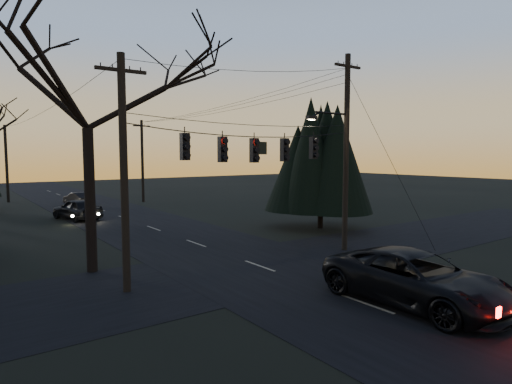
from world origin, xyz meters
TOP-DOWN VIEW (x-y plane):
  - ground_plane at (0.00, 0.00)m, footprint 160.00×160.00m
  - main_road at (0.00, 20.00)m, footprint 8.00×120.00m
  - cross_road at (0.00, 10.00)m, footprint 60.00×7.00m
  - utility_pole_right at (5.50, 10.00)m, footprint 5.00×0.30m
  - utility_pole_left at (-6.00, 10.00)m, footprint 1.80×0.30m
  - utility_pole_far_r at (5.50, 38.00)m, footprint 1.80×0.30m
  - utility_pole_far_l at (-6.00, 46.00)m, footprint 0.30×0.30m
  - span_signal_assembly at (-0.24, 10.00)m, footprint 11.50×0.44m
  - bare_tree_left at (-6.28, 13.50)m, footprint 9.74×9.74m
  - evergreen_right at (9.23, 15.57)m, footprint 4.77×4.77m
  - suv_near at (1.27, 3.03)m, footprint 2.98×6.36m
  - sedan_oncoming_a at (-3.16, 29.14)m, footprint 3.11×5.11m
  - sedan_oncoming_b at (-0.80, 38.89)m, footprint 2.13×4.02m

SIDE VIEW (x-z plane):
  - ground_plane at x=0.00m, z-range 0.00..0.00m
  - utility_pole_right at x=5.50m, z-range -5.00..5.00m
  - utility_pole_left at x=-6.00m, z-range -4.25..4.25m
  - utility_pole_far_r at x=5.50m, z-range -4.25..4.25m
  - utility_pole_far_l at x=-6.00m, z-range -4.00..4.00m
  - cross_road at x=0.00m, z-range 0.00..0.02m
  - main_road at x=0.00m, z-range 0.00..0.02m
  - sedan_oncoming_b at x=-0.80m, z-range 0.00..1.26m
  - sedan_oncoming_a at x=-3.16m, z-range 0.00..1.63m
  - suv_near at x=1.27m, z-range 0.00..1.76m
  - evergreen_right at x=9.23m, z-range 0.59..9.32m
  - span_signal_assembly at x=-0.24m, z-range 4.42..6.03m
  - bare_tree_left at x=-6.28m, z-range 2.41..14.53m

